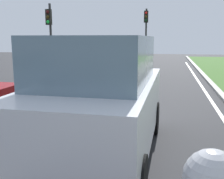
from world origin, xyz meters
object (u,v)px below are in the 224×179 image
(car_suv_ahead, at_px, (101,97))
(traffic_light_overhead_left, at_px, (50,28))
(car_hatchback_far, at_px, (56,71))
(traffic_light_far_median, at_px, (146,27))

(car_suv_ahead, height_order, traffic_light_overhead_left, traffic_light_overhead_left)
(car_suv_ahead, xyz_separation_m, car_hatchback_far, (-3.45, 5.98, -0.28))
(traffic_light_overhead_left, bearing_deg, car_suv_ahead, -61.75)
(car_hatchback_far, xyz_separation_m, traffic_light_far_median, (2.80, 11.38, 2.21))
(traffic_light_overhead_left, bearing_deg, traffic_light_far_median, 51.25)
(traffic_light_overhead_left, relative_size, traffic_light_far_median, 0.95)
(car_hatchback_far, relative_size, traffic_light_far_median, 0.83)
(car_hatchback_far, bearing_deg, traffic_light_far_median, 74.89)
(car_suv_ahead, relative_size, traffic_light_far_median, 1.00)
(car_hatchback_far, height_order, traffic_light_overhead_left, traffic_light_overhead_left)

